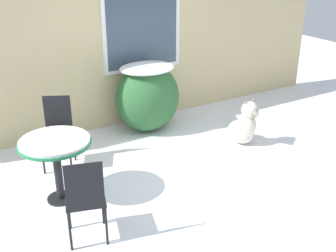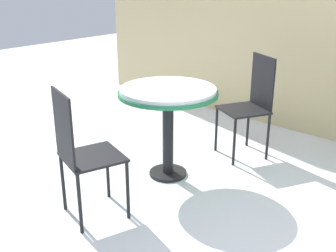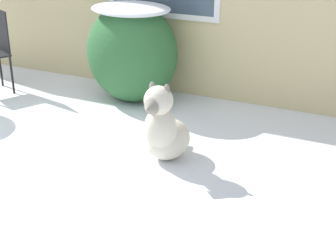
% 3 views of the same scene
% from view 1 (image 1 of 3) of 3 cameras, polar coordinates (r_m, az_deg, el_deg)
% --- Properties ---
extents(ground_plane, '(16.00, 16.00, 0.00)m').
position_cam_1_polar(ground_plane, '(5.17, 3.42, -7.90)').
color(ground_plane, white).
extents(house_wall, '(8.00, 0.10, 3.07)m').
position_cam_1_polar(house_wall, '(6.46, -7.23, 13.05)').
color(house_wall, '#D1BC84').
rests_on(house_wall, ground_plane).
extents(shrub_left, '(1.00, 0.82, 1.05)m').
position_cam_1_polar(shrub_left, '(6.42, -2.78, 4.15)').
color(shrub_left, '#2D6033').
rests_on(shrub_left, ground_plane).
extents(patio_table, '(0.79, 0.79, 0.76)m').
position_cam_1_polar(patio_table, '(4.73, -15.00, -3.04)').
color(patio_table, black).
rests_on(patio_table, ground_plane).
extents(patio_chair_near_table, '(0.51, 0.51, 0.92)m').
position_cam_1_polar(patio_chair_near_table, '(5.57, -14.70, -0.44)').
color(patio_chair_near_table, black).
rests_on(patio_chair_near_table, ground_plane).
extents(patio_chair_far_side, '(0.47, 0.47, 0.92)m').
position_cam_1_polar(patio_chair_far_side, '(4.08, -11.14, -9.47)').
color(patio_chair_far_side, black).
rests_on(patio_chair_far_side, ground_plane).
extents(dog, '(0.37, 0.66, 0.71)m').
position_cam_1_polar(dog, '(6.14, 10.23, -0.09)').
color(dog, beige).
rests_on(dog, ground_plane).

